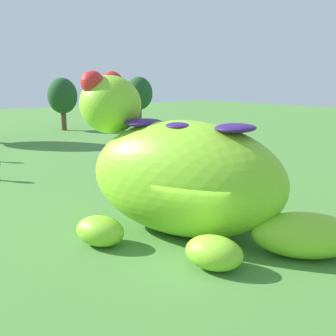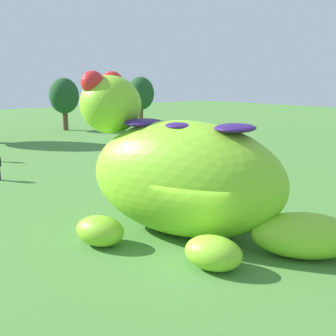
% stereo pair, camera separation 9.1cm
% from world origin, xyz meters
% --- Properties ---
extents(ground_plane, '(160.00, 160.00, 0.00)m').
position_xyz_m(ground_plane, '(0.00, 0.00, 0.00)').
color(ground_plane, '#4C8438').
extents(giant_inflatable_creature, '(9.79, 11.42, 6.57)m').
position_xyz_m(giant_inflatable_creature, '(0.92, 1.71, 2.40)').
color(giant_inflatable_creature, '#8CD12D').
rests_on(giant_inflatable_creature, ground).
extents(tree_centre_left, '(3.66, 3.66, 6.49)m').
position_xyz_m(tree_centre_left, '(12.75, 37.24, 4.24)').
color(tree_centre_left, brown).
rests_on(tree_centre_left, ground).
extents(tree_centre, '(3.75, 3.75, 6.66)m').
position_xyz_m(tree_centre, '(23.23, 35.51, 4.36)').
color(tree_centre, brown).
rests_on(tree_centre, ground).
extents(spectator_mid_field, '(0.38, 0.26, 1.71)m').
position_xyz_m(spectator_mid_field, '(8.72, 6.96, 0.85)').
color(spectator_mid_field, black).
rests_on(spectator_mid_field, ground).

